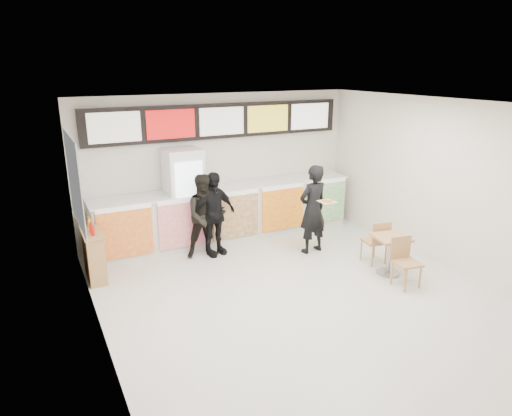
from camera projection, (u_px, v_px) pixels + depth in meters
floor at (309, 303)px, 7.10m from camera, size 7.00×7.00×0.00m
ceiling at (317, 106)px, 6.20m from camera, size 7.00×7.00×0.00m
wall_back at (220, 166)px, 9.62m from camera, size 6.00×0.00×6.00m
wall_left at (99, 246)px, 5.35m from camera, size 0.00×7.00×7.00m
wall_right at (457, 187)px, 7.94m from camera, size 0.00×7.00×7.00m
service_counter at (229, 213)px, 9.55m from camera, size 5.56×0.77×1.14m
menu_board at (221, 121)px, 9.27m from camera, size 5.50×0.14×0.70m
drinks_fridge at (185, 199)px, 9.04m from camera, size 0.70×0.67×2.00m
mirror_panel at (74, 181)px, 7.36m from camera, size 0.01×2.00×1.50m
customer_main at (313, 209)px, 8.80m from camera, size 0.69×0.51×1.75m
customer_left at (206, 216)px, 8.62m from camera, size 0.84×0.68×1.61m
customer_mid at (213, 214)px, 8.68m from camera, size 1.02×0.59×1.64m
pizza_slice at (327, 201)px, 8.33m from camera, size 0.36×0.36×0.02m
cafe_table at (390, 248)px, 7.95m from camera, size 0.65×1.47×0.83m
condiment_ledge at (94, 255)px, 7.77m from camera, size 0.31×0.77×1.03m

